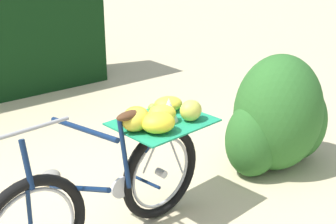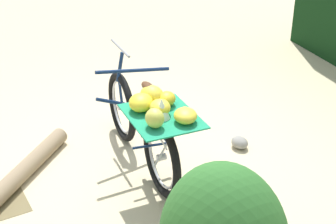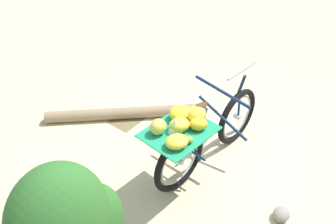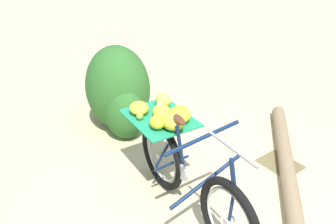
% 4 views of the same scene
% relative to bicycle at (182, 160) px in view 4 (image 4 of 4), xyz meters
% --- Properties ---
extents(bicycle, '(1.80, 0.73, 1.03)m').
position_rel_bicycle_xyz_m(bicycle, '(0.00, 0.00, 0.00)').
color(bicycle, black).
rests_on(bicycle, ground_plane).
extents(fallen_log, '(1.59, 1.72, 0.16)m').
position_rel_bicycle_xyz_m(fallen_log, '(0.19, 1.33, -0.45)').
color(fallen_log, '#937A5B').
rests_on(fallen_log, ground_plane).
extents(shrub_cluster, '(1.13, 0.78, 1.08)m').
position_rel_bicycle_xyz_m(shrub_cluster, '(-1.67, 0.32, -0.05)').
color(shrub_cluster, '#2D6628').
rests_on(shrub_cluster, ground_plane).
extents(leaf_litter_patch, '(0.44, 0.36, 0.01)m').
position_rel_bicycle_xyz_m(leaf_litter_patch, '(0.16, 1.29, -0.52)').
color(leaf_litter_patch, olive).
rests_on(leaf_litter_patch, ground_plane).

